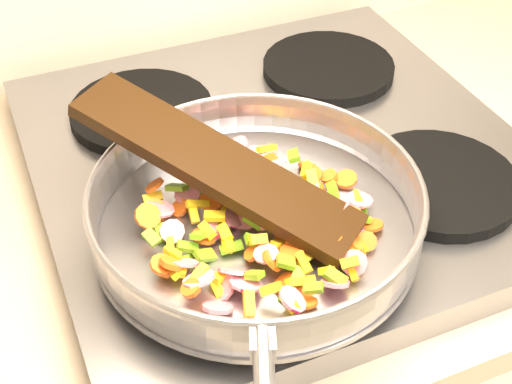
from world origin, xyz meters
name	(u,v)px	position (x,y,z in m)	size (l,w,h in m)	color
cooktop	(280,162)	(-0.70, 1.67, 0.92)	(0.60, 0.60, 0.04)	#939399
grate_fl	(216,250)	(-0.84, 1.52, 0.95)	(0.19, 0.19, 0.02)	black
grate_fr	(438,183)	(-0.56, 1.52, 0.95)	(0.19, 0.19, 0.02)	black
grate_bl	(142,111)	(-0.84, 1.81, 0.95)	(0.19, 0.19, 0.02)	black
grate_br	(328,68)	(-0.56, 1.81, 0.95)	(0.19, 0.19, 0.02)	black
saute_pan	(256,208)	(-0.79, 1.53, 0.99)	(0.39, 0.54, 0.06)	#9E9EA5
vegetable_heap	(262,221)	(-0.79, 1.52, 0.98)	(0.27, 0.27, 0.05)	yellow
wooden_spatula	(216,165)	(-0.82, 1.58, 1.02)	(0.33, 0.07, 0.02)	black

